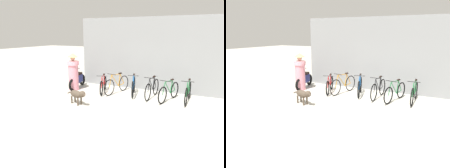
% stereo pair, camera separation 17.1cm
% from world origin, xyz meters
% --- Properties ---
extents(ground_plane, '(60.00, 60.00, 0.00)m').
position_xyz_m(ground_plane, '(0.00, 0.00, 0.00)').
color(ground_plane, '#B7B2A5').
extents(shop_wall_back, '(7.39, 0.20, 3.38)m').
position_xyz_m(shop_wall_back, '(0.00, 3.33, 1.69)').
color(shop_wall_back, gray).
rests_on(shop_wall_back, ground).
extents(bicycle_0, '(0.65, 1.60, 0.84)m').
position_xyz_m(bicycle_0, '(-1.81, 1.92, 0.34)').
color(bicycle_0, black).
rests_on(bicycle_0, ground).
extents(bicycle_1, '(0.51, 1.77, 0.93)m').
position_xyz_m(bicycle_1, '(-1.19, 2.08, 0.39)').
color(bicycle_1, black).
rests_on(bicycle_1, ground).
extents(bicycle_2, '(0.59, 1.63, 0.93)m').
position_xyz_m(bicycle_2, '(-0.42, 2.15, 0.38)').
color(bicycle_2, black).
rests_on(bicycle_2, ground).
extents(bicycle_3, '(0.46, 1.75, 0.93)m').
position_xyz_m(bicycle_3, '(0.44, 2.08, 0.38)').
color(bicycle_3, black).
rests_on(bicycle_3, ground).
extents(bicycle_4, '(0.55, 1.71, 0.89)m').
position_xyz_m(bicycle_4, '(1.16, 1.98, 0.36)').
color(bicycle_4, black).
rests_on(bicycle_4, ground).
extents(bicycle_5, '(0.46, 1.78, 0.92)m').
position_xyz_m(bicycle_5, '(1.86, 2.15, 0.38)').
color(bicycle_5, black).
rests_on(bicycle_5, ground).
extents(motorcycle, '(0.58, 1.76, 1.05)m').
position_xyz_m(motorcycle, '(-3.35, 2.08, 0.41)').
color(motorcycle, black).
rests_on(motorcycle, ground).
extents(stray_dog, '(1.12, 0.53, 0.59)m').
position_xyz_m(stray_dog, '(-1.84, -0.04, 0.39)').
color(stray_dog, '#4C3F33').
rests_on(stray_dog, ground).
extents(person_in_robes, '(0.78, 0.78, 1.74)m').
position_xyz_m(person_in_robes, '(-3.30, 1.70, 0.89)').
color(person_in_robes, pink).
rests_on(person_in_robes, ground).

